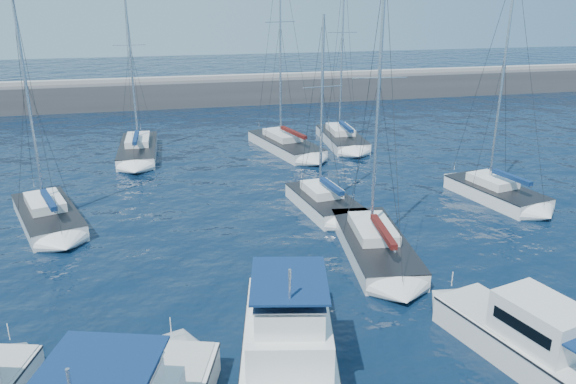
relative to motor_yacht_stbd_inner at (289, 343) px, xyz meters
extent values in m
plane|color=black|center=(2.52, 2.36, -1.13)|extent=(220.00, 220.00, 0.00)
cube|color=#424244|center=(2.52, 54.36, -0.13)|extent=(160.00, 6.00, 4.00)
cube|color=gray|center=(2.52, 54.36, 2.07)|extent=(160.00, 1.20, 0.50)
cube|color=#0D254E|center=(-6.10, -4.47, 3.12)|extent=(3.84, 4.10, 0.08)
cube|color=white|center=(0.09, 0.42, -0.73)|extent=(5.17, 9.54, 1.60)
cube|color=#262628|center=(0.09, 0.42, 0.02)|extent=(5.23, 9.55, 0.08)
cube|color=white|center=(-0.14, -0.66, 0.87)|extent=(3.66, 4.69, 1.60)
cube|color=black|center=(-0.14, -0.66, 0.95)|extent=(3.54, 3.88, 0.45)
cube|color=white|center=(-0.18, -0.86, 2.12)|extent=(2.84, 3.34, 0.90)
cube|color=#0D254E|center=(-0.18, -0.86, 3.12)|extent=(3.21, 3.81, 0.08)
cube|color=silver|center=(8.85, -1.16, -0.73)|extent=(4.13, 7.22, 1.60)
cube|color=#262628|center=(8.85, -1.16, 0.02)|extent=(4.17, 7.23, 0.08)
cube|color=silver|center=(9.06, -1.97, 0.87)|extent=(2.85, 3.59, 1.60)
cube|color=black|center=(9.06, -1.97, 0.95)|extent=(2.73, 2.99, 0.45)
cube|color=#0D254E|center=(9.37, -3.18, 1.17)|extent=(2.46, 2.51, 0.07)
cube|color=white|center=(-11.14, 16.99, -0.83)|extent=(5.40, 8.48, 1.30)
cube|color=#262628|center=(-11.14, 16.99, -0.20)|extent=(5.46, 8.50, 0.06)
cube|color=white|center=(-11.30, 17.46, 0.12)|extent=(2.97, 3.91, 0.55)
cylinder|color=silver|center=(-11.40, 17.74, 6.37)|extent=(0.18, 0.18, 12.11)
cylinder|color=silver|center=(-10.76, 15.86, 0.67)|extent=(1.40, 3.79, 0.12)
cube|color=#0D254E|center=(-10.72, 15.77, 0.82)|extent=(1.49, 3.49, 0.28)
cube|color=white|center=(5.93, 15.46, -0.83)|extent=(3.75, 6.90, 1.30)
cube|color=#262628|center=(5.93, 15.46, -0.20)|extent=(3.81, 6.90, 0.06)
cube|color=white|center=(5.88, 15.87, 0.12)|extent=(2.25, 3.10, 0.55)
cylinder|color=silver|center=(5.84, 16.11, 5.66)|extent=(0.18, 0.18, 10.70)
cylinder|color=silver|center=(6.06, 14.49, 0.67)|extent=(0.56, 3.27, 0.12)
cube|color=#0D254E|center=(6.07, 14.39, 0.82)|extent=(0.74, 2.98, 0.28)
cube|color=silver|center=(6.75, 8.57, -0.83)|extent=(4.11, 9.07, 1.30)
cube|color=#262628|center=(6.75, 8.57, -0.20)|extent=(4.17, 9.07, 0.06)
cube|color=silver|center=(6.81, 9.11, 0.12)|extent=(2.45, 4.04, 0.55)
cylinder|color=silver|center=(6.85, 9.44, 6.88)|extent=(0.18, 0.18, 13.12)
cylinder|color=silver|center=(6.60, 7.26, 0.67)|extent=(0.63, 4.37, 0.12)
cube|color=#47100E|center=(6.58, 7.16, 0.82)|extent=(0.81, 3.96, 0.28)
cube|color=white|center=(17.85, 14.61, -0.83)|extent=(4.45, 7.53, 1.30)
cube|color=#262628|center=(17.85, 14.61, -0.20)|extent=(4.51, 7.54, 0.06)
cube|color=white|center=(17.76, 15.04, 0.12)|extent=(2.57, 3.43, 0.55)
cylinder|color=silver|center=(17.70, 15.29, 7.19)|extent=(0.18, 0.18, 13.75)
cylinder|color=silver|center=(18.08, 13.57, 0.67)|extent=(0.88, 3.47, 0.12)
cube|color=#0D254E|center=(18.10, 13.48, 0.82)|extent=(1.03, 3.17, 0.28)
cube|color=white|center=(-6.11, 31.41, -0.83)|extent=(3.26, 9.41, 1.30)
cube|color=#262628|center=(-6.11, 31.41, -0.20)|extent=(3.32, 9.41, 0.06)
cube|color=white|center=(-6.09, 31.99, 0.12)|extent=(2.06, 4.13, 0.55)
cylinder|color=silver|center=(-6.08, 32.34, 6.80)|extent=(0.18, 0.18, 12.97)
cylinder|color=silver|center=(-6.15, 30.01, 0.67)|extent=(0.25, 4.66, 0.12)
cube|color=#0D254E|center=(-6.15, 29.91, 0.82)|extent=(0.47, 4.21, 0.28)
cube|color=silver|center=(6.68, 30.21, -0.83)|extent=(5.35, 9.96, 1.30)
cube|color=#262628|center=(6.68, 30.21, -0.20)|extent=(5.41, 9.98, 0.06)
cube|color=silver|center=(6.54, 30.78, 0.12)|extent=(2.98, 4.52, 0.55)
cylinder|color=silver|center=(6.45, 31.13, 8.26)|extent=(0.18, 0.18, 15.88)
cylinder|color=silver|center=(7.03, 28.83, 0.67)|extent=(1.29, 4.63, 0.12)
cube|color=#47100E|center=(7.06, 28.73, 0.82)|extent=(1.40, 4.22, 0.28)
cube|color=white|center=(12.27, 31.19, -0.83)|extent=(3.42, 8.54, 1.30)
cube|color=#262628|center=(12.27, 31.19, -0.20)|extent=(3.48, 8.54, 0.06)
cube|color=white|center=(12.29, 31.72, 0.12)|extent=(2.13, 3.77, 0.55)
cylinder|color=silver|center=(12.31, 32.03, 7.43)|extent=(0.18, 0.18, 14.23)
cylinder|color=silver|center=(12.20, 29.93, 0.67)|extent=(0.33, 4.20, 0.12)
cube|color=#0D254E|center=(12.20, 29.83, 0.82)|extent=(0.54, 3.79, 0.28)
camera|label=1|loc=(-3.97, -17.18, 12.25)|focal=35.00mm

